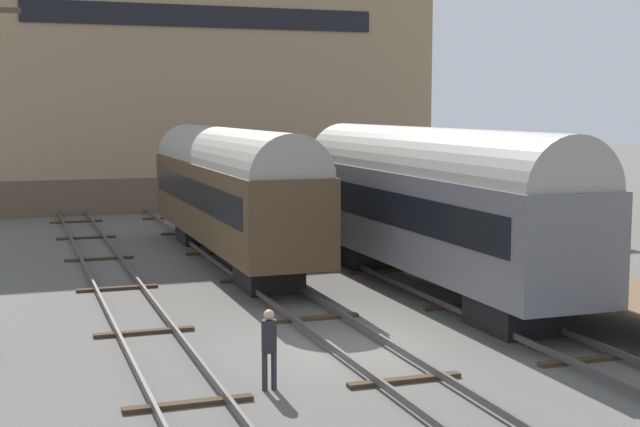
{
  "coord_description": "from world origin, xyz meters",
  "views": [
    {
      "loc": [
        -7.85,
        -19.89,
        5.85
      ],
      "look_at": [
        2.34,
        9.15,
        2.2
      ],
      "focal_mm": 50.0,
      "sensor_mm": 36.0,
      "label": 1
    }
  ],
  "objects_px": {
    "train_car_brown": "(229,186)",
    "train_car_grey": "(429,199)",
    "bench": "(565,256)",
    "person_worker": "(269,342)"
  },
  "relations": [
    {
      "from": "train_car_brown",
      "to": "bench",
      "type": "bearing_deg",
      "value": -54.76
    },
    {
      "from": "train_car_grey",
      "to": "train_car_brown",
      "type": "bearing_deg",
      "value": 121.68
    },
    {
      "from": "train_car_grey",
      "to": "person_worker",
      "type": "xyz_separation_m",
      "value": [
        -7.55,
        -7.9,
        -1.96
      ]
    },
    {
      "from": "train_car_grey",
      "to": "person_worker",
      "type": "bearing_deg",
      "value": -133.71
    },
    {
      "from": "train_car_grey",
      "to": "person_worker",
      "type": "height_order",
      "value": "train_car_grey"
    },
    {
      "from": "bench",
      "to": "train_car_brown",
      "type": "bearing_deg",
      "value": 125.24
    },
    {
      "from": "train_car_grey",
      "to": "bench",
      "type": "bearing_deg",
      "value": -47.37
    },
    {
      "from": "train_car_brown",
      "to": "person_worker",
      "type": "distance_m",
      "value": 15.85
    },
    {
      "from": "train_car_brown",
      "to": "train_car_grey",
      "type": "xyz_separation_m",
      "value": [
        4.67,
        -7.57,
        0.07
      ]
    },
    {
      "from": "bench",
      "to": "train_car_grey",
      "type": "bearing_deg",
      "value": 132.63
    }
  ]
}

